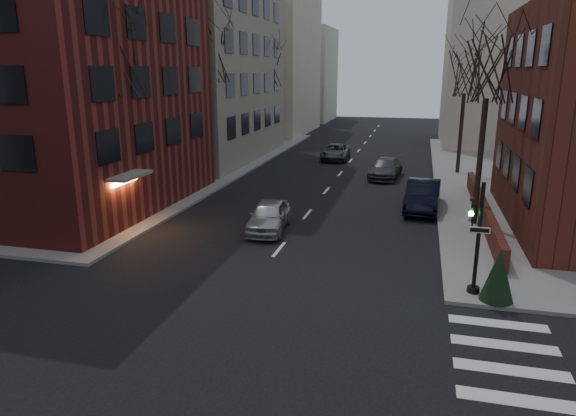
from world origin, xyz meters
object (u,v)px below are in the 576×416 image
object	(u,v)px
evergreen_shrub	(498,275)
parked_sedan	(423,196)
streetlamp_near	(198,127)
sandwich_board	(472,212)
tree_right_a	(489,65)
tree_left_c	(267,67)
tree_left_a	(114,55)
car_lane_gray	(386,168)
car_lane_silver	(269,216)
tree_right_b	(466,73)
traffic_signal	(476,245)
streetlamp_far	(279,106)
tree_left_b	(210,53)
car_lane_far	(336,152)

from	to	relation	value
evergreen_shrub	parked_sedan	bearing A→B (deg)	101.75
streetlamp_near	sandwich_board	size ratio (longest dim) A/B	7.86
tree_right_a	evergreen_shrub	distance (m)	11.77
tree_left_c	sandwich_board	size ratio (longest dim) A/B	12.16
tree_left_c	tree_left_a	bearing A→B (deg)	-90.00
tree_left_a	tree_left_c	xyz separation A→B (m)	(0.00, 26.00, -0.44)
parked_sedan	tree_right_a	bearing A→B (deg)	-40.60
car_lane_gray	car_lane_silver	bearing A→B (deg)	-102.70
tree_right_b	sandwich_board	distance (m)	15.14
traffic_signal	evergreen_shrub	world-z (taller)	traffic_signal
streetlamp_far	tree_left_a	bearing A→B (deg)	-91.23
evergreen_shrub	tree_right_a	bearing A→B (deg)	89.38
car_lane_gray	tree_right_b	bearing A→B (deg)	33.17
traffic_signal	streetlamp_near	world-z (taller)	streetlamp_near
tree_left_c	streetlamp_near	size ratio (longest dim) A/B	1.55
tree_left_b	car_lane_gray	distance (m)	15.13
tree_left_a	tree_right_b	bearing A→B (deg)	45.64
car_lane_far	tree_left_a	bearing A→B (deg)	-110.93
traffic_signal	streetlamp_far	size ratio (longest dim) A/B	0.64
parked_sedan	tree_right_b	bearing A→B (deg)	80.59
tree_right_a	streetlamp_near	size ratio (longest dim) A/B	1.55
tree_right_b	streetlamp_far	world-z (taller)	tree_right_b
streetlamp_far	evergreen_shrub	bearing A→B (deg)	-63.23
traffic_signal	car_lane_gray	bearing A→B (deg)	102.36
car_lane_gray	streetlamp_near	bearing A→B (deg)	-143.05
tree_left_b	tree_right_b	world-z (taller)	tree_left_b
streetlamp_near	evergreen_shrub	size ratio (longest dim) A/B	3.35
parked_sedan	car_lane_gray	distance (m)	9.11
streetlamp_far	car_lane_gray	world-z (taller)	streetlamp_far
car_lane_far	car_lane_silver	bearing A→B (deg)	-92.12
streetlamp_near	car_lane_gray	bearing A→B (deg)	31.61
traffic_signal	tree_left_c	size ratio (longest dim) A/B	0.41
tree_left_b	evergreen_shrub	size ratio (longest dim) A/B	5.77
streetlamp_near	car_lane_silver	distance (m)	10.73
tree_left_c	tree_right_a	bearing A→B (deg)	-51.34
car_lane_silver	car_lane_far	size ratio (longest dim) A/B	0.88
streetlamp_far	parked_sedan	bearing A→B (deg)	-56.18
tree_right_a	traffic_signal	bearing A→B (deg)	-95.47
tree_right_b	parked_sedan	bearing A→B (deg)	-102.75
car_lane_silver	evergreen_shrub	world-z (taller)	evergreen_shrub
tree_left_b	evergreen_shrub	world-z (taller)	tree_left_b
tree_left_c	tree_right_b	xyz separation A→B (m)	(17.60, -8.00, -0.44)
tree_right_a	streetlamp_far	bearing A→B (deg)	125.31
tree_right_b	traffic_signal	bearing A→B (deg)	-92.15
tree_left_b	streetlamp_near	world-z (taller)	tree_left_b
tree_left_c	streetlamp_far	distance (m)	4.33
tree_left_b	sandwich_board	distance (m)	20.78
tree_left_c	car_lane_far	distance (m)	11.08
sandwich_board	evergreen_shrub	distance (m)	10.11
traffic_signal	sandwich_board	world-z (taller)	traffic_signal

